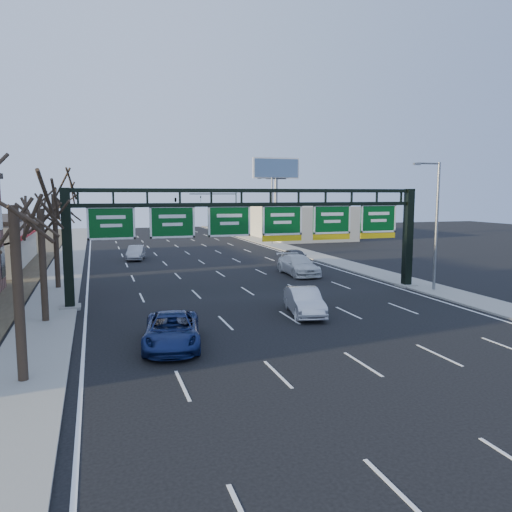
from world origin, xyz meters
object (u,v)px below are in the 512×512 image
object	(u,v)px
car_blue_suv	(172,330)
car_white_wagon	(298,265)
sign_gantry	(258,228)
car_silver_sedan	(304,301)

from	to	relation	value
car_blue_suv	car_white_wagon	bearing A→B (deg)	61.54
sign_gantry	car_white_wagon	xyz separation A→B (m)	(6.06, 7.57, -3.80)
car_blue_suv	car_white_wagon	size ratio (longest dim) A/B	0.93
sign_gantry	car_silver_sedan	xyz separation A→B (m)	(0.91, -5.60, -3.87)
car_blue_suv	car_white_wagon	distance (m)	21.39
car_silver_sedan	car_white_wagon	size ratio (longest dim) A/B	0.81
sign_gantry	car_silver_sedan	size ratio (longest dim) A/B	5.33
sign_gantry	car_blue_suv	world-z (taller)	sign_gantry
car_blue_suv	sign_gantry	bearing A→B (deg)	62.01
car_silver_sedan	sign_gantry	bearing A→B (deg)	109.79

